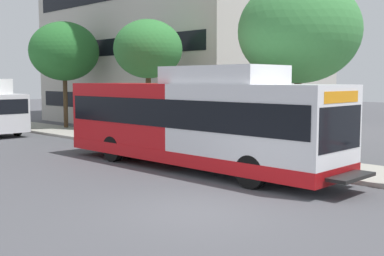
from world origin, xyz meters
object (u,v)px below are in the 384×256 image
(street_tree_mid_block, at_px, (148,49))
(street_tree_far_block, at_px, (64,51))
(street_tree_near_stop, at_px, (299,31))
(transit_bus, at_px, (193,121))

(street_tree_mid_block, xyz_separation_m, street_tree_far_block, (-0.01, 8.22, 0.23))
(street_tree_near_stop, bearing_deg, street_tree_mid_block, 88.09)
(transit_bus, xyz_separation_m, street_tree_near_stop, (3.79, -1.92, 3.31))
(street_tree_near_stop, bearing_deg, street_tree_far_block, 89.02)
(street_tree_far_block, bearing_deg, transit_bus, -104.76)
(street_tree_near_stop, distance_m, street_tree_far_block, 17.44)
(street_tree_mid_block, relative_size, street_tree_far_block, 0.92)
(transit_bus, height_order, street_tree_near_stop, street_tree_near_stop)
(street_tree_near_stop, bearing_deg, transit_bus, 153.17)
(transit_bus, xyz_separation_m, street_tree_mid_block, (4.10, 7.30, 3.06))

